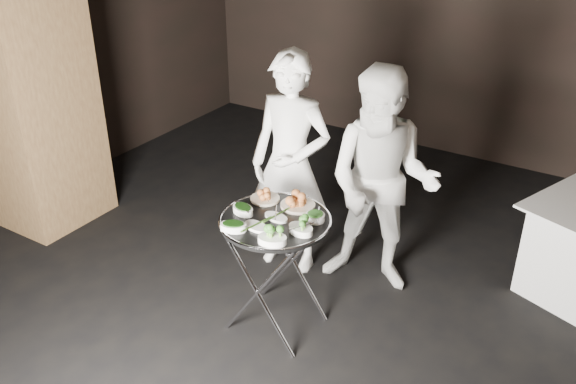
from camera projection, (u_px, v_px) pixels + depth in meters
The scene contains 17 objects.
floor at pixel (275, 337), 4.08m from camera, with size 6.00×7.00×0.05m, color black.
wall_back at pixel (469, 12), 6.00m from camera, with size 6.00×0.05×3.00m, color black.
column_left at pixel (20, 48), 4.79m from camera, with size 0.80×0.80×3.00m, color brown.
tray_stand at pixel (276, 268), 3.94m from camera, with size 0.55×0.47×0.81m.
serving_tray at pixel (275, 220), 3.77m from camera, with size 0.70×0.70×0.04m.
potato_plate_a at pixel (265, 196), 3.97m from camera, with size 0.19×0.19×0.07m.
potato_plate_b at pixel (298, 202), 3.89m from camera, with size 0.22×0.22×0.08m.
greens_bowl at pixel (315, 216), 3.74m from camera, with size 0.12×0.12×0.07m.
asparagus_plate_a at pixel (276, 216), 3.77m from camera, with size 0.18×0.12×0.03m.
asparagus_plate_b at pixel (256, 226), 3.67m from camera, with size 0.19×0.13×0.04m.
spinach_bowl_a at pixel (243, 209), 3.82m from camera, with size 0.18×0.15×0.07m.
spinach_bowl_b at pixel (233, 226), 3.64m from camera, with size 0.19×0.16×0.07m.
broccoli_bowl_a at pixel (301, 228), 3.62m from camera, with size 0.18×0.14×0.07m.
broccoli_bowl_b at pixel (272, 238), 3.51m from camera, with size 0.20×0.17×0.07m.
serving_utensils at pixel (283, 209), 3.79m from camera, with size 0.57×0.42×0.01m.
waiter_left at pixel (291, 165), 4.43m from camera, with size 0.61×0.40×1.68m, color white.
waiter_right at pixel (382, 183), 4.20m from camera, with size 0.80×0.63×1.65m, color white.
Camera 1 is at (1.75, -2.62, 2.74)m, focal length 38.00 mm.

